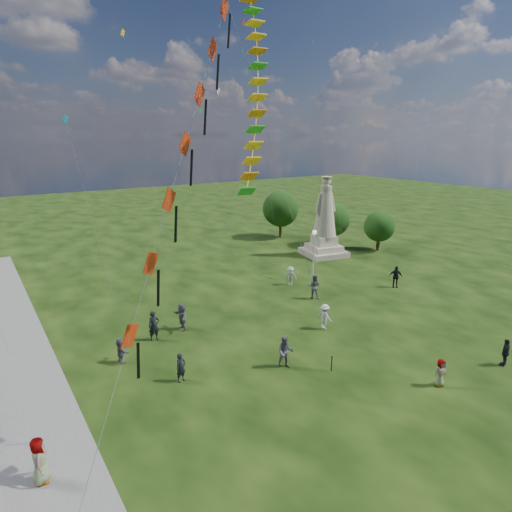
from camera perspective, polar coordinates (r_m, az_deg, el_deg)
statue at (r=44.99m, az=9.14°, el=3.92°), size 4.79×4.79×8.21m
lamppost at (r=37.31m, az=7.75°, el=1.62°), size 0.41×0.41×4.39m
tree_row at (r=50.41m, az=7.95°, el=5.39°), size 8.89×14.93×5.78m
person_0 at (r=22.87m, az=-9.98°, el=-14.45°), size 0.64×0.50×1.57m
person_1 at (r=23.71m, az=3.93°, el=-12.65°), size 1.07×0.96×1.87m
person_2 at (r=28.45m, az=9.15°, el=-7.98°), size 0.78×1.18×1.68m
person_3 at (r=27.55m, az=30.32°, el=-11.02°), size 0.98×0.60×1.58m
person_4 at (r=24.07m, az=23.34°, el=-14.10°), size 0.81×0.61×1.47m
person_5 at (r=25.36m, az=-17.60°, el=-11.89°), size 0.68×1.42×1.50m
person_6 at (r=27.28m, az=-13.45°, el=-9.04°), size 0.73×0.51×1.91m
person_7 at (r=33.40m, az=7.74°, el=-4.02°), size 1.05×1.09×1.93m
person_8 at (r=36.16m, az=4.63°, el=-2.64°), size 1.11×1.12×1.61m
person_9 at (r=37.30m, az=18.11°, el=-2.63°), size 1.16×1.15×1.84m
person_10 at (r=18.70m, az=-26.87°, el=-23.39°), size 0.74×0.99×1.82m
person_11 at (r=28.36m, az=-9.84°, el=-7.95°), size 0.80×1.71×1.80m
red_kite_train at (r=17.93m, az=-9.52°, el=13.35°), size 11.14×9.35×18.50m
small_kites at (r=38.39m, az=-8.39°, el=17.73°), size 30.84×15.95×22.81m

